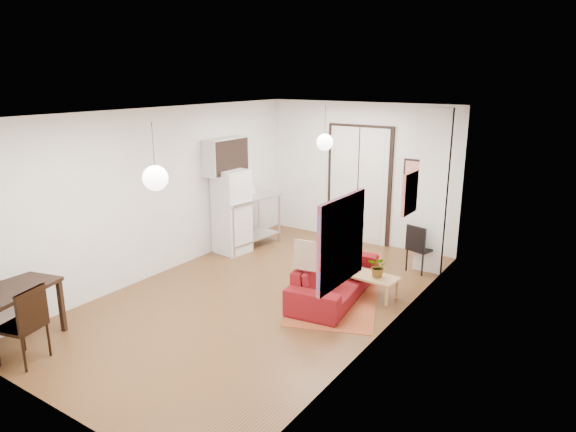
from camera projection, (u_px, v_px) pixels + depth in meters
The scene contains 26 objects.
floor at pixel (260, 296), 8.20m from camera, with size 7.00×7.00×0.00m, color brown.
ceiling at pixel (257, 112), 7.43m from camera, with size 4.20×7.00×0.02m, color silver.
wall_back at pixel (360, 173), 10.62m from camera, with size 4.20×0.02×2.90m, color silver.
wall_front at pixel (44, 283), 5.00m from camera, with size 4.20×0.02×2.90m, color silver.
wall_left at pixel (162, 192), 8.94m from camera, with size 0.02×7.00×2.90m, color silver.
wall_right at pixel (388, 231), 6.69m from camera, with size 0.02×7.00×2.90m, color silver.
double_doors at pixel (359, 185), 10.65m from camera, with size 1.44×0.06×2.50m, color silver.
stub_partition at pixel (433, 193), 8.87m from camera, with size 0.50×0.10×2.90m, color silver.
wall_cabinet at pixel (225, 156), 9.92m from camera, with size 0.35×1.00×0.70m, color silver.
painting_popart at pixel (341, 241), 5.65m from camera, with size 0.05×1.00×1.00m, color red.
painting_abstract at pixel (410, 193), 7.25m from camera, with size 0.05×0.50×0.60m, color white.
poster_back at pixel (413, 172), 9.95m from camera, with size 0.40×0.03×0.50m, color red.
print_left at pixel (236, 150), 10.39m from camera, with size 0.03×0.44×0.54m, color #94653D.
pendant_back at pixel (325, 142), 9.21m from camera, with size 0.30×0.30×0.80m.
pendant_front at pixel (155, 178), 6.00m from camera, with size 0.30×0.30×0.80m.
kilim_rug at pixel (340, 284), 8.68m from camera, with size 1.28×3.41×0.01m, color #A64E29.
sofa at pixel (335, 278), 8.14m from camera, with size 2.12×0.83×0.62m, color maroon.
coffee_table at pixel (372, 278), 8.11m from camera, with size 0.83×0.50×0.35m.
potted_plant at pixel (379, 267), 8.00m from camera, with size 0.31×0.27×0.35m, color #357032.
kitchen_counter at pixel (247, 213), 10.41m from camera, with size 0.87×1.46×1.05m.
bowl at pixel (237, 198), 10.07m from camera, with size 0.25×0.25×0.06m, color beige.
soap_bottle at pixel (252, 189), 10.51m from camera, with size 0.10×0.10×0.22m, color teal.
fridge at pixel (232, 212), 10.06m from camera, with size 0.59×0.59×1.66m, color silver.
dining_chair_near at pixel (28, 316), 6.28m from camera, with size 0.57×0.71×0.98m.
dining_chair_far at pixel (28, 316), 6.28m from camera, with size 0.57×0.71×0.98m.
black_side_chair at pixel (423, 243), 9.19m from camera, with size 0.49×0.50×0.87m.
Camera 1 is at (4.56, -6.05, 3.41)m, focal length 32.00 mm.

